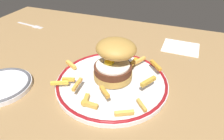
# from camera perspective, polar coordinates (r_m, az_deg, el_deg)

# --- Properties ---
(ground_plane) EXTENTS (1.34, 0.92, 0.04)m
(ground_plane) POSITION_cam_1_polar(r_m,az_deg,el_deg) (0.56, -0.74, -4.74)
(ground_plane) COLOR olive
(dinner_plate) EXTENTS (0.30, 0.30, 0.02)m
(dinner_plate) POSITION_cam_1_polar(r_m,az_deg,el_deg) (0.53, 0.00, -3.36)
(dinner_plate) COLOR silver
(dinner_plate) RESTS_ON ground_plane
(burger) EXTENTS (0.14, 0.14, 0.11)m
(burger) POSITION_cam_1_polar(r_m,az_deg,el_deg) (0.51, 0.83, 3.38)
(burger) COLOR #B0863D
(burger) RESTS_ON dinner_plate
(fries_pile) EXTENTS (0.27, 0.24, 0.03)m
(fries_pile) POSITION_cam_1_polar(r_m,az_deg,el_deg) (0.50, -0.42, -2.66)
(fries_pile) COLOR gold
(fries_pile) RESTS_ON dinner_plate
(side_plate) EXTENTS (0.15, 0.15, 0.02)m
(side_plate) POSITION_cam_1_polar(r_m,az_deg,el_deg) (0.59, -29.23, -3.88)
(side_plate) COLOR silver
(side_plate) RESTS_ON ground_plane
(fork) EXTENTS (0.14, 0.03, 0.00)m
(fork) POSITION_cam_1_polar(r_m,az_deg,el_deg) (0.96, -22.46, 11.86)
(fork) COLOR silver
(fork) RESTS_ON ground_plane
(napkin) EXTENTS (0.12, 0.11, 0.00)m
(napkin) POSITION_cam_1_polar(r_m,az_deg,el_deg) (0.75, 19.20, 6.24)
(napkin) COLOR white
(napkin) RESTS_ON ground_plane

